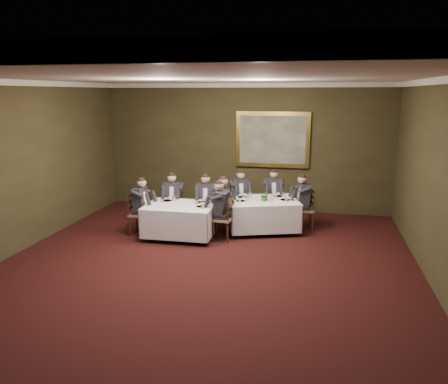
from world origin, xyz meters
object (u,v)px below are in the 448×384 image
at_px(diner_main_backright, 273,201).
at_px(diner_main_endright, 304,209).
at_px(chair_sec_endleft, 140,223).
at_px(diner_sec_endright, 222,218).
at_px(diner_main_backleft, 239,202).
at_px(chair_sec_backleft, 174,215).
at_px(chair_sec_endright, 223,228).
at_px(chair_main_backleft, 239,211).
at_px(table_main, 262,213).
at_px(centerpiece, 265,195).
at_px(table_second, 180,218).
at_px(diner_sec_endleft, 140,213).
at_px(painting, 273,140).
at_px(diner_main_endleft, 220,211).
at_px(chair_main_endleft, 220,221).
at_px(diner_sec_backleft, 173,206).
at_px(chair_sec_backright, 206,216).
at_px(chair_main_endright, 304,218).
at_px(diner_sec_backright, 206,208).
at_px(chair_main_backright, 273,210).
at_px(candlestick, 272,194).

distance_m(diner_main_backright, diner_main_endright, 1.01).
xyz_separation_m(diner_main_backright, chair_sec_endleft, (-2.92, -1.81, -0.23)).
bearing_deg(diner_sec_endright, diner_main_backleft, 1.15).
distance_m(chair_sec_backleft, chair_sec_endright, 1.63).
xyz_separation_m(chair_main_backleft, chair_sec_endright, (-0.10, -1.51, 0.00)).
xyz_separation_m(table_main, chair_sec_endright, (-0.78, -0.85, -0.17)).
relative_size(diner_sec_endright, centerpiece, 4.78).
xyz_separation_m(table_second, chair_main_backleft, (1.09, 1.53, -0.17)).
height_order(diner_main_backleft, diner_main_endright, same).
bearing_deg(diner_sec_endleft, painting, 136.75).
height_order(diner_main_backright, diner_main_endright, same).
relative_size(table_main, chair_sec_endright, 1.95).
xyz_separation_m(diner_main_endleft, diner_main_endright, (1.94, 0.65, 0.00)).
height_order(chair_main_endleft, chair_sec_endright, same).
distance_m(chair_sec_endleft, diner_sec_endleft, 0.23).
bearing_deg(chair_sec_backleft, diner_sec_endleft, 49.65).
bearing_deg(diner_sec_backleft, chair_main_backleft, -160.88).
relative_size(chair_main_endleft, chair_sec_backright, 1.00).
bearing_deg(chair_main_endright, chair_sec_backright, 86.82).
bearing_deg(table_second, diner_main_backleft, 54.16).
xyz_separation_m(diner_main_endright, chair_sec_backleft, (-3.18, -0.40, -0.23)).
bearing_deg(chair_sec_endleft, diner_sec_backleft, 146.91).
xyz_separation_m(table_main, diner_main_endleft, (-0.97, -0.32, 0.06)).
bearing_deg(diner_sec_backright, table_second, 57.50).
xyz_separation_m(table_main, diner_main_endright, (0.97, 0.32, 0.06)).
distance_m(chair_sec_endleft, centerpiece, 3.00).
bearing_deg(chair_sec_backright, chair_main_backleft, -139.81).
bearing_deg(chair_sec_backleft, diner_sec_backleft, 90.00).
bearing_deg(centerpiece, diner_main_endleft, -166.51).
distance_m(chair_main_backleft, diner_main_endleft, 1.05).
bearing_deg(diner_sec_backleft, centerpiece, 173.43).
relative_size(chair_sec_endright, centerpiece, 3.56).
relative_size(diner_main_endleft, chair_sec_endleft, 1.35).
xyz_separation_m(diner_main_backright, painting, (-0.15, 0.96, 1.48)).
height_order(table_main, diner_sec_endright, diner_sec_endright).
height_order(diner_sec_endright, diner_sec_endleft, same).
bearing_deg(chair_main_backright, table_second, 33.08).
bearing_deg(painting, diner_sec_backleft, -138.24).
bearing_deg(chair_main_backright, diner_sec_endleft, 22.06).
distance_m(diner_main_backright, candlestick, 1.02).
bearing_deg(painting, chair_main_endright, -57.87).
bearing_deg(chair_main_backleft, table_second, 26.88).
xyz_separation_m(diner_main_backright, diner_sec_endright, (-0.94, -1.77, 0.00)).
distance_m(table_second, centerpiece, 2.05).
bearing_deg(table_second, diner_sec_backleft, 119.12).
distance_m(diner_main_backleft, diner_main_endleft, 1.01).
height_order(chair_main_backleft, chair_sec_backright, same).
bearing_deg(candlestick, diner_main_backleft, 143.94).
bearing_deg(table_main, chair_sec_endleft, -162.13).
height_order(diner_sec_backleft, chair_sec_backright, diner_sec_backleft).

